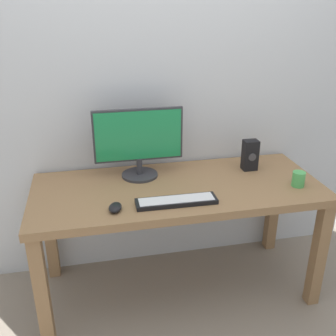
{
  "coord_description": "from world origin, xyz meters",
  "views": [
    {
      "loc": [
        -0.49,
        -2.02,
        1.77
      ],
      "look_at": [
        -0.06,
        0.0,
        0.87
      ],
      "focal_mm": 41.71,
      "sensor_mm": 36.0,
      "label": 1
    }
  ],
  "objects_px": {
    "monitor": "(139,141)",
    "keyboard_primary": "(176,201)",
    "desk": "(178,200)",
    "coffee_mug": "(298,179)",
    "speaker_right": "(250,155)",
    "mouse": "(115,207)"
  },
  "relations": [
    {
      "from": "desk",
      "to": "speaker_right",
      "type": "height_order",
      "value": "speaker_right"
    },
    {
      "from": "speaker_right",
      "to": "coffee_mug",
      "type": "distance_m",
      "value": 0.35
    },
    {
      "from": "monitor",
      "to": "keyboard_primary",
      "type": "xyz_separation_m",
      "value": [
        0.14,
        -0.4,
        -0.22
      ]
    },
    {
      "from": "desk",
      "to": "mouse",
      "type": "xyz_separation_m",
      "value": [
        -0.39,
        -0.22,
        0.12
      ]
    },
    {
      "from": "monitor",
      "to": "mouse",
      "type": "bearing_deg",
      "value": -114.29
    },
    {
      "from": "desk",
      "to": "keyboard_primary",
      "type": "height_order",
      "value": "keyboard_primary"
    },
    {
      "from": "desk",
      "to": "coffee_mug",
      "type": "relative_size",
      "value": 19.01
    },
    {
      "from": "mouse",
      "to": "monitor",
      "type": "bearing_deg",
      "value": 79.94
    },
    {
      "from": "monitor",
      "to": "coffee_mug",
      "type": "height_order",
      "value": "monitor"
    },
    {
      "from": "monitor",
      "to": "keyboard_primary",
      "type": "height_order",
      "value": "monitor"
    },
    {
      "from": "monitor",
      "to": "keyboard_primary",
      "type": "bearing_deg",
      "value": -70.31
    },
    {
      "from": "keyboard_primary",
      "to": "coffee_mug",
      "type": "bearing_deg",
      "value": 4.5
    },
    {
      "from": "desk",
      "to": "speaker_right",
      "type": "relative_size",
      "value": 8.64
    },
    {
      "from": "keyboard_primary",
      "to": "coffee_mug",
      "type": "height_order",
      "value": "coffee_mug"
    },
    {
      "from": "monitor",
      "to": "speaker_right",
      "type": "distance_m",
      "value": 0.72
    },
    {
      "from": "desk",
      "to": "coffee_mug",
      "type": "xyz_separation_m",
      "value": [
        0.69,
        -0.15,
        0.14
      ]
    },
    {
      "from": "desk",
      "to": "speaker_right",
      "type": "bearing_deg",
      "value": 15.64
    },
    {
      "from": "mouse",
      "to": "coffee_mug",
      "type": "bearing_deg",
      "value": 17.96
    },
    {
      "from": "keyboard_primary",
      "to": "coffee_mug",
      "type": "xyz_separation_m",
      "value": [
        0.75,
        0.06,
        0.03
      ]
    },
    {
      "from": "desk",
      "to": "monitor",
      "type": "bearing_deg",
      "value": 136.29
    },
    {
      "from": "monitor",
      "to": "speaker_right",
      "type": "relative_size",
      "value": 2.74
    },
    {
      "from": "monitor",
      "to": "mouse",
      "type": "height_order",
      "value": "monitor"
    }
  ]
}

